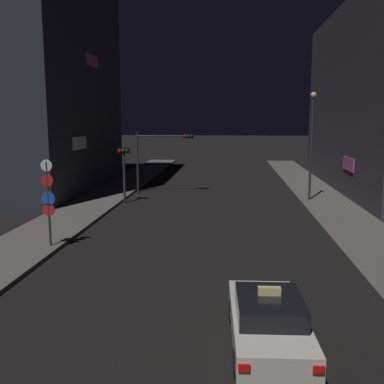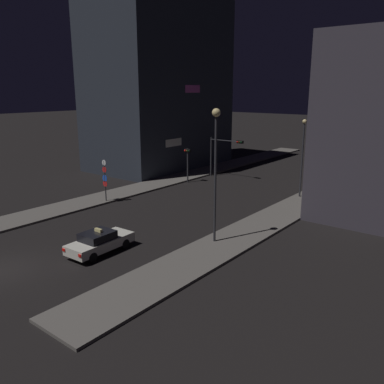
{
  "view_description": "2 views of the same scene",
  "coord_description": "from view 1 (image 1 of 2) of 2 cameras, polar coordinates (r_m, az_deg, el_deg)",
  "views": [
    {
      "loc": [
        1.32,
        -5.53,
        5.71
      ],
      "look_at": [
        -0.39,
        14.18,
        2.46
      ],
      "focal_mm": 41.93,
      "sensor_mm": 36.0,
      "label": 1
    },
    {
      "loc": [
        21.75,
        -9.99,
        10.11
      ],
      "look_at": [
        2.06,
        14.88,
        1.99
      ],
      "focal_mm": 37.59,
      "sensor_mm": 36.0,
      "label": 2
    }
  ],
  "objects": [
    {
      "name": "sidewalk_right",
      "position": [
        33.11,
        16.26,
        -0.84
      ],
      "size": [
        3.47,
        56.86,
        0.17
      ],
      "primitive_type": "cube",
      "color": "#5B5651",
      "rests_on": "ground_plane"
    },
    {
      "name": "street_lamp_far_block",
      "position": [
        31.57,
        14.99,
        6.96
      ],
      "size": [
        0.4,
        0.4,
        7.29
      ],
      "color": "#2D2D33",
      "rests_on": "sidewalk_right"
    },
    {
      "name": "traffic_light_overhead",
      "position": [
        34.56,
        -4.05,
        5.51
      ],
      "size": [
        4.45,
        0.42,
        4.65
      ],
      "color": "#2D2D33",
      "rests_on": "ground_plane"
    },
    {
      "name": "traffic_light_left_kerb",
      "position": [
        30.63,
        -8.66,
        3.64
      ],
      "size": [
        0.8,
        0.42,
        3.83
      ],
      "color": "#2D2D33",
      "rests_on": "ground_plane"
    },
    {
      "name": "sidewalk_left",
      "position": [
        33.73,
        -10.9,
        -0.45
      ],
      "size": [
        3.47,
        56.86,
        0.17
      ],
      "primitive_type": "cube",
      "color": "#5B5651",
      "rests_on": "ground_plane"
    },
    {
      "name": "building_facade_left",
      "position": [
        39.2,
        -20.75,
        16.57
      ],
      "size": [
        11.08,
        18.18,
        22.11
      ],
      "color": "#282D38",
      "rests_on": "ground_plane"
    },
    {
      "name": "building_facade_right",
      "position": [
        38.8,
        23.02,
        10.73
      ],
      "size": [
        7.07,
        24.21,
        14.31
      ],
      "color": "#3D3842",
      "rests_on": "ground_plane"
    },
    {
      "name": "sign_pole_left",
      "position": [
        20.44,
        -17.83,
        -0.64
      ],
      "size": [
        0.62,
        0.1,
        3.81
      ],
      "color": "#2D2D33",
      "rests_on": "sidewalk_left"
    },
    {
      "name": "taxi",
      "position": [
        11.79,
        9.67,
        -15.77
      ],
      "size": [
        1.97,
        4.52,
        1.62
      ],
      "color": "silver",
      "rests_on": "ground_plane"
    }
  ]
}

